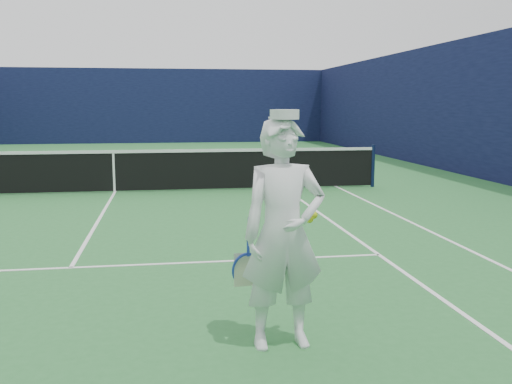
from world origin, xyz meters
TOP-DOWN VIEW (x-y plane):
  - ground at (0.00, 0.00)m, footprint 80.00×80.00m
  - court_markings at (0.00, 0.00)m, footprint 11.03×23.83m
  - windscreen_fence at (0.00, 0.00)m, footprint 20.12×36.12m
  - tennis_net at (0.00, 0.00)m, footprint 12.88×0.09m
  - tennis_player at (2.20, -9.12)m, footprint 0.82×0.52m

SIDE VIEW (x-z plane):
  - ground at x=0.00m, z-range 0.00..0.00m
  - court_markings at x=0.00m, z-range 0.00..0.01m
  - tennis_net at x=0.00m, z-range 0.02..1.09m
  - tennis_player at x=2.20m, z-range -0.02..2.00m
  - windscreen_fence at x=0.00m, z-range 0.00..4.00m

